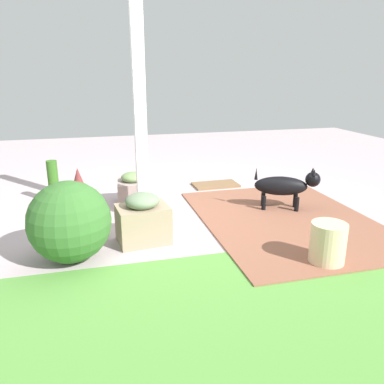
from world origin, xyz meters
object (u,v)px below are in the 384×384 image
(stone_planter_mid, at_px, (143,220))
(doormat, at_px, (216,185))
(porch_pillar, at_px, (140,107))
(round_shrub, at_px, (70,222))
(stone_planter_nearest, at_px, (133,190))
(terracotta_pot_tall, at_px, (54,188))
(terracotta_pot_spiky, at_px, (80,195))
(dog, at_px, (285,186))
(ceramic_urn, at_px, (328,244))

(stone_planter_mid, bearing_deg, doormat, -127.45)
(porch_pillar, relative_size, stone_planter_mid, 4.74)
(round_shrub, bearing_deg, stone_planter_nearest, -116.19)
(doormat, bearing_deg, terracotta_pot_tall, 5.13)
(stone_planter_nearest, xyz_separation_m, doormat, (-1.22, -0.48, -0.16))
(terracotta_pot_spiky, xyz_separation_m, dog, (-2.31, 0.33, 0.03))
(stone_planter_nearest, height_order, terracotta_pot_tall, terracotta_pot_tall)
(terracotta_pot_tall, bearing_deg, doormat, -174.87)
(porch_pillar, xyz_separation_m, doormat, (-1.17, -0.99, -1.20))
(terracotta_pot_tall, distance_m, ceramic_urn, 3.27)
(stone_planter_nearest, distance_m, round_shrub, 1.55)
(porch_pillar, xyz_separation_m, ceramic_urn, (-1.35, 1.48, -1.03))
(stone_planter_mid, xyz_separation_m, terracotta_pot_tall, (0.91, -1.45, -0.04))
(stone_planter_nearest, bearing_deg, ceramic_urn, 125.15)
(stone_planter_nearest, height_order, dog, dog)
(round_shrub, bearing_deg, ceramic_urn, 163.56)
(terracotta_pot_spiky, bearing_deg, stone_planter_nearest, -149.55)
(doormat, bearing_deg, stone_planter_mid, 52.55)
(round_shrub, distance_m, terracotta_pot_spiky, 1.02)
(dog, bearing_deg, stone_planter_nearest, -22.26)
(terracotta_pot_tall, distance_m, terracotta_pot_spiky, 0.73)
(terracotta_pot_spiky, relative_size, dog, 0.78)
(stone_planter_nearest, distance_m, doormat, 1.32)
(stone_planter_mid, bearing_deg, porch_pillar, -97.94)
(terracotta_pot_tall, bearing_deg, ceramic_urn, 135.87)
(ceramic_urn, bearing_deg, terracotta_pot_spiky, -38.83)
(terracotta_pot_spiky, xyz_separation_m, doormat, (-1.84, -0.84, -0.26))
(stone_planter_mid, bearing_deg, terracotta_pot_spiky, -53.70)
(round_shrub, bearing_deg, dog, -163.77)
(dog, distance_m, ceramic_urn, 1.34)
(round_shrub, bearing_deg, doormat, -135.68)
(terracotta_pot_tall, distance_m, dog, 2.81)
(stone_planter_nearest, relative_size, terracotta_pot_spiky, 0.80)
(porch_pillar, xyz_separation_m, terracotta_pot_spiky, (0.68, -0.15, -0.94))
(terracotta_pot_tall, xyz_separation_m, dog, (-2.63, 0.97, 0.11))
(terracotta_pot_tall, height_order, terracotta_pot_spiky, terracotta_pot_spiky)
(ceramic_urn, distance_m, doormat, 2.49)
(terracotta_pot_spiky, bearing_deg, round_shrub, 86.71)
(stone_planter_mid, height_order, terracotta_pot_tall, terracotta_pot_tall)
(dog, xyz_separation_m, ceramic_urn, (0.28, 1.31, -0.12))
(stone_planter_mid, distance_m, doormat, 2.08)
(stone_planter_mid, relative_size, terracotta_pot_spiky, 0.89)
(terracotta_pot_tall, bearing_deg, round_shrub, 99.00)
(terracotta_pot_spiky, distance_m, dog, 2.34)
(porch_pillar, distance_m, terracotta_pot_tall, 1.64)
(stone_planter_mid, height_order, doormat, stone_planter_mid)
(round_shrub, height_order, terracotta_pot_tall, round_shrub)
(dog, bearing_deg, terracotta_pot_tall, -20.29)
(ceramic_urn, bearing_deg, porch_pillar, -47.70)
(dog, height_order, doormat, dog)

